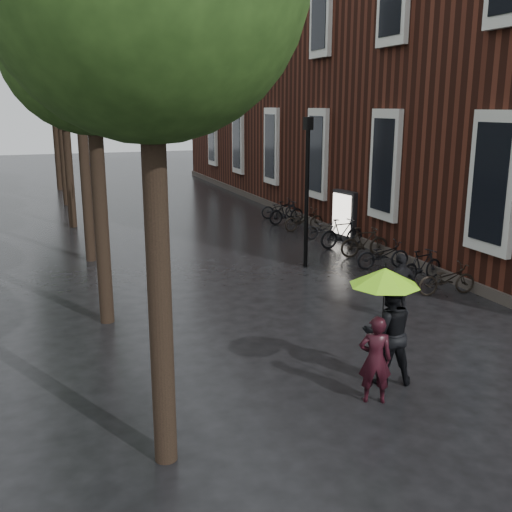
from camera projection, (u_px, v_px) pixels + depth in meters
name	position (u px, v px, depth m)	size (l,w,h in m)	color
ground	(443.00, 441.00, 8.98)	(120.00, 120.00, 0.00)	black
brick_building	(377.00, 82.00, 28.75)	(10.20, 33.20, 12.00)	#38160F
street_trees	(68.00, 62.00, 20.55)	(4.33, 34.03, 8.91)	black
person_burgundy	(375.00, 359.00, 10.03)	(0.56, 0.37, 1.53)	black
person_black	(388.00, 332.00, 10.69)	(0.93, 0.73, 1.92)	black
lime_umbrella	(385.00, 277.00, 9.98)	(1.20, 1.20, 1.76)	black
pedestrian_walking	(401.00, 287.00, 13.98)	(0.93, 0.39, 1.58)	black
parked_bicycles	(339.00, 233.00, 21.36)	(2.01, 12.62, 1.05)	black
ad_lightbox	(345.00, 215.00, 22.26)	(0.28, 1.23, 1.85)	black
lamp_post	(307.00, 178.00, 18.07)	(0.24, 0.24, 4.57)	black
cycle_sign	(93.00, 185.00, 23.12)	(0.15, 0.53, 2.90)	#262628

